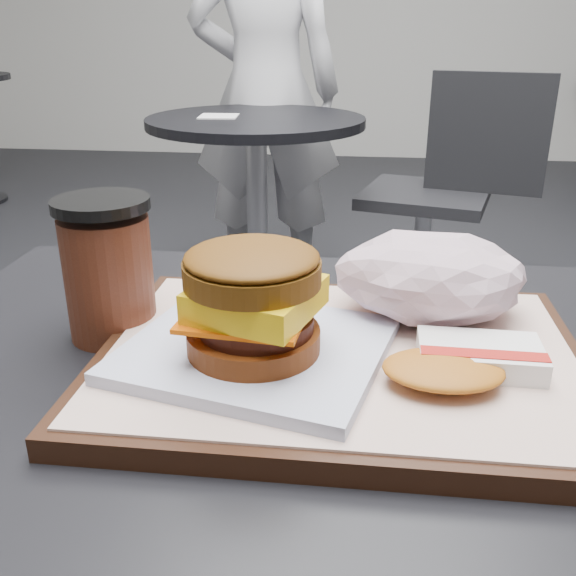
{
  "coord_description": "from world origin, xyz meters",
  "views": [
    {
      "loc": [
        0.0,
        -0.42,
        1.03
      ],
      "look_at": [
        -0.05,
        0.04,
        0.83
      ],
      "focal_mm": 40.0,
      "sensor_mm": 36.0,
      "label": 1
    }
  ],
  "objects_px": {
    "serving_tray": "(340,360)",
    "crumpled_wrapper": "(430,277)",
    "breakfast_sandwich": "(254,312)",
    "hash_brown": "(464,362)",
    "neighbor_chair": "(446,182)",
    "coffee_cup": "(108,271)",
    "patron": "(265,91)",
    "neighbor_table": "(257,179)"
  },
  "relations": [
    {
      "from": "neighbor_chair",
      "to": "crumpled_wrapper",
      "type": "bearing_deg",
      "value": -97.45
    },
    {
      "from": "patron",
      "to": "coffee_cup",
      "type": "bearing_deg",
      "value": 91.95
    },
    {
      "from": "serving_tray",
      "to": "patron",
      "type": "bearing_deg",
      "value": 100.35
    },
    {
      "from": "serving_tray",
      "to": "coffee_cup",
      "type": "distance_m",
      "value": 0.21
    },
    {
      "from": "coffee_cup",
      "to": "crumpled_wrapper",
      "type": "bearing_deg",
      "value": 6.47
    },
    {
      "from": "hash_brown",
      "to": "patron",
      "type": "relative_size",
      "value": 0.08
    },
    {
      "from": "breakfast_sandwich",
      "to": "coffee_cup",
      "type": "xyz_separation_m",
      "value": [
        -0.14,
        0.07,
        0.0
      ]
    },
    {
      "from": "breakfast_sandwich",
      "to": "neighbor_chair",
      "type": "distance_m",
      "value": 1.9
    },
    {
      "from": "crumpled_wrapper",
      "to": "patron",
      "type": "relative_size",
      "value": 0.1
    },
    {
      "from": "breakfast_sandwich",
      "to": "neighbor_chair",
      "type": "relative_size",
      "value": 0.26
    },
    {
      "from": "breakfast_sandwich",
      "to": "coffee_cup",
      "type": "relative_size",
      "value": 1.81
    },
    {
      "from": "serving_tray",
      "to": "neighbor_table",
      "type": "bearing_deg",
      "value": 101.85
    },
    {
      "from": "serving_tray",
      "to": "breakfast_sandwich",
      "type": "height_order",
      "value": "breakfast_sandwich"
    },
    {
      "from": "serving_tray",
      "to": "crumpled_wrapper",
      "type": "height_order",
      "value": "crumpled_wrapper"
    },
    {
      "from": "coffee_cup",
      "to": "neighbor_chair",
      "type": "relative_size",
      "value": 0.14
    },
    {
      "from": "breakfast_sandwich",
      "to": "coffee_cup",
      "type": "bearing_deg",
      "value": 154.18
    },
    {
      "from": "neighbor_table",
      "to": "patron",
      "type": "bearing_deg",
      "value": 94.56
    },
    {
      "from": "serving_tray",
      "to": "crumpled_wrapper",
      "type": "bearing_deg",
      "value": 45.19
    },
    {
      "from": "hash_brown",
      "to": "neighbor_chair",
      "type": "xyz_separation_m",
      "value": [
        0.21,
        1.84,
        -0.29
      ]
    },
    {
      "from": "breakfast_sandwich",
      "to": "neighbor_chair",
      "type": "height_order",
      "value": "breakfast_sandwich"
    },
    {
      "from": "crumpled_wrapper",
      "to": "neighbor_chair",
      "type": "relative_size",
      "value": 0.18
    },
    {
      "from": "crumpled_wrapper",
      "to": "neighbor_chair",
      "type": "xyz_separation_m",
      "value": [
        0.23,
        1.74,
        -0.32
      ]
    },
    {
      "from": "crumpled_wrapper",
      "to": "patron",
      "type": "xyz_separation_m",
      "value": [
        -0.45,
        1.97,
        -0.04
      ]
    },
    {
      "from": "coffee_cup",
      "to": "patron",
      "type": "bearing_deg",
      "value": 94.87
    },
    {
      "from": "hash_brown",
      "to": "neighbor_table",
      "type": "relative_size",
      "value": 0.16
    },
    {
      "from": "serving_tray",
      "to": "neighbor_chair",
      "type": "bearing_deg",
      "value": 80.6
    },
    {
      "from": "hash_brown",
      "to": "crumpled_wrapper",
      "type": "relative_size",
      "value": 0.74
    },
    {
      "from": "hash_brown",
      "to": "crumpled_wrapper",
      "type": "xyz_separation_m",
      "value": [
        -0.02,
        0.1,
        0.03
      ]
    },
    {
      "from": "crumpled_wrapper",
      "to": "coffee_cup",
      "type": "xyz_separation_m",
      "value": [
        -0.28,
        -0.03,
        0.0
      ]
    },
    {
      "from": "breakfast_sandwich",
      "to": "crumpled_wrapper",
      "type": "bearing_deg",
      "value": 35.66
    },
    {
      "from": "crumpled_wrapper",
      "to": "patron",
      "type": "bearing_deg",
      "value": 102.76
    },
    {
      "from": "breakfast_sandwich",
      "to": "neighbor_table",
      "type": "bearing_deg",
      "value": 99.52
    },
    {
      "from": "neighbor_chair",
      "to": "patron",
      "type": "distance_m",
      "value": 0.76
    },
    {
      "from": "serving_tray",
      "to": "crumpled_wrapper",
      "type": "distance_m",
      "value": 0.11
    },
    {
      "from": "neighbor_table",
      "to": "coffee_cup",
      "type": "bearing_deg",
      "value": -85.04
    },
    {
      "from": "breakfast_sandwich",
      "to": "patron",
      "type": "xyz_separation_m",
      "value": [
        -0.31,
        2.07,
        -0.04
      ]
    },
    {
      "from": "breakfast_sandwich",
      "to": "coffee_cup",
      "type": "distance_m",
      "value": 0.15
    },
    {
      "from": "neighbor_table",
      "to": "crumpled_wrapper",
      "type": "bearing_deg",
      "value": -75.05
    },
    {
      "from": "patron",
      "to": "serving_tray",
      "type": "bearing_deg",
      "value": 97.42
    },
    {
      "from": "neighbor_table",
      "to": "neighbor_chair",
      "type": "distance_m",
      "value": 0.67
    },
    {
      "from": "breakfast_sandwich",
      "to": "hash_brown",
      "type": "xyz_separation_m",
      "value": [
        0.15,
        -0.0,
        -0.03
      ]
    },
    {
      "from": "breakfast_sandwich",
      "to": "hash_brown",
      "type": "relative_size",
      "value": 1.88
    }
  ]
}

